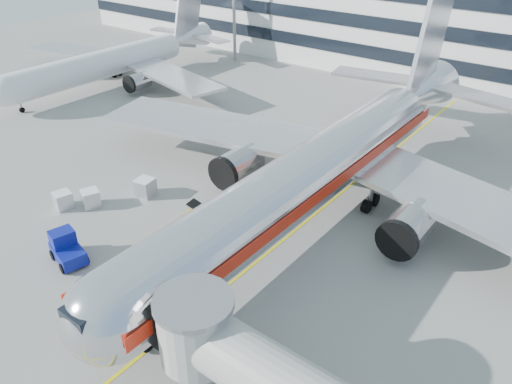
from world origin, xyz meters
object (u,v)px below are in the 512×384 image
Objects in this scene: cargo_container_left at (63,200)px; belt_loader at (207,222)px; ramp_worker at (133,275)px; baggage_tug at (67,249)px; main_jet at (327,163)px; cargo_container_front at (91,198)px; cargo_container_right at (145,187)px.

belt_loader is at bearing 23.87° from cargo_container_left.
ramp_worker is (12.50, -2.97, 0.16)m from cargo_container_left.
cargo_container_left is (-6.52, 4.02, -0.27)m from baggage_tug.
belt_loader is 8.20m from ramp_worker.
cargo_container_left is at bearing 130.61° from ramp_worker.
belt_loader is 2.48× the size of ramp_worker.
baggage_tug is (-10.96, -17.53, -3.24)m from main_jet.
baggage_tug is 7.45m from cargo_container_front.
main_jet is 10.75m from belt_loader.
main_jet is at bearing 36.91° from cargo_container_front.
main_jet is at bearing 57.98° from baggage_tug.
cargo_container_front is 1.04× the size of ramp_worker.
baggage_tug reaches higher than cargo_container_right.
cargo_container_front is (1.63, 1.60, 0.02)m from cargo_container_left.
cargo_container_left is 0.90× the size of cargo_container_front.
ramp_worker reaches higher than cargo_container_left.
cargo_container_left is 6.88m from cargo_container_right.
cargo_container_front is (-15.85, -11.90, -3.49)m from main_jet.
belt_loader is 2.67× the size of cargo_container_left.
main_jet reaches higher than belt_loader.
cargo_container_front is at bearing -119.52° from cargo_container_right.
cargo_container_right is at bearing 105.02° from baggage_tug.
main_jet reaches higher than cargo_container_left.
cargo_container_left is at bearing -156.13° from belt_loader.
belt_loader reaches higher than ramp_worker.
cargo_container_right is 4.65m from cargo_container_front.
main_jet is at bearing 37.69° from cargo_container_left.
main_jet reaches higher than baggage_tug.
belt_loader reaches higher than cargo_container_right.
belt_loader is at bearing 19.57° from cargo_container_front.
ramp_worker is (-4.98, -16.47, -3.35)m from main_jet.
belt_loader is at bearing -3.39° from cargo_container_right.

